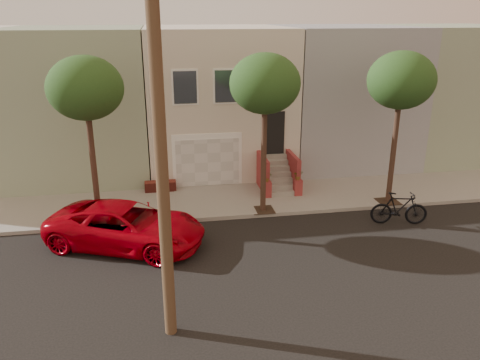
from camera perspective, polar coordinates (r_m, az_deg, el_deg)
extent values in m
plane|color=black|center=(16.04, 2.24, -9.75)|extent=(90.00, 90.00, 0.00)
cube|color=gray|center=(20.76, -0.82, -2.45)|extent=(40.00, 3.70, 0.15)
cube|color=beige|center=(25.40, -2.97, 9.99)|extent=(7.00, 8.00, 7.00)
cube|color=gray|center=(25.51, -18.51, 9.07)|extent=(6.50, 8.00, 7.00)
cube|color=gray|center=(27.06, 11.71, 10.21)|extent=(6.50, 8.00, 7.00)
cube|color=gray|center=(30.03, 23.52, 9.91)|extent=(6.50, 8.00, 7.00)
cube|color=white|center=(21.96, -3.93, 2.42)|extent=(3.20, 0.12, 2.50)
cube|color=silver|center=(21.94, -3.90, 2.12)|extent=(2.90, 0.06, 2.20)
cube|color=gray|center=(20.62, -3.29, -2.38)|extent=(3.20, 3.70, 0.02)
cube|color=maroon|center=(21.89, -9.51, -0.72)|extent=(1.40, 0.45, 0.44)
cube|color=black|center=(22.12, 4.06, 5.63)|extent=(1.00, 0.06, 2.00)
cube|color=#3F4751|center=(21.11, -6.60, 10.97)|extent=(1.00, 0.06, 1.40)
cube|color=white|center=(21.13, -6.60, 10.98)|extent=(1.15, 0.05, 1.55)
cube|color=#3F4751|center=(21.28, -1.67, 11.16)|extent=(1.00, 0.06, 1.40)
cube|color=white|center=(21.30, -1.67, 11.17)|extent=(1.15, 0.05, 1.55)
cube|color=#3F4751|center=(21.61, 3.15, 11.27)|extent=(1.00, 0.06, 1.40)
cube|color=white|center=(21.63, 3.14, 11.27)|extent=(1.15, 0.05, 1.55)
cube|color=gray|center=(21.16, 5.06, -1.59)|extent=(1.20, 0.28, 0.20)
cube|color=gray|center=(21.34, 4.89, -0.82)|extent=(1.20, 0.28, 0.20)
cube|color=gray|center=(21.53, 4.72, -0.07)|extent=(1.20, 0.28, 0.20)
cube|color=gray|center=(21.72, 4.55, 0.67)|extent=(1.20, 0.28, 0.20)
cube|color=gray|center=(21.91, 4.39, 1.40)|extent=(1.20, 0.28, 0.20)
cube|color=gray|center=(22.11, 4.22, 2.12)|extent=(1.20, 0.28, 0.20)
cube|color=gray|center=(22.31, 4.06, 2.82)|extent=(1.20, 0.28, 0.20)
cube|color=maroon|center=(21.53, 2.75, 0.83)|extent=(0.18, 1.96, 1.60)
cube|color=maroon|center=(21.86, 6.34, 1.02)|extent=(0.18, 1.96, 1.60)
cube|color=maroon|center=(20.87, 3.25, -1.11)|extent=(0.35, 0.35, 0.70)
imported|color=#1C3F16|center=(20.68, 3.28, 0.38)|extent=(0.40, 0.35, 0.45)
cube|color=maroon|center=(21.22, 6.94, -0.87)|extent=(0.35, 0.35, 0.70)
imported|color=#1C3F16|center=(21.02, 7.00, 0.60)|extent=(0.41, 0.35, 0.45)
cube|color=#2D2116|center=(19.34, -16.48, -4.75)|extent=(0.90, 0.90, 0.02)
cylinder|color=#332117|center=(18.61, -17.09, 1.15)|extent=(0.22, 0.22, 4.20)
ellipsoid|color=#1C3F16|center=(17.93, -18.06, 10.44)|extent=(2.70, 2.57, 2.29)
cube|color=#2D2116|center=(19.59, 2.75, -3.60)|extent=(0.90, 0.90, 0.02)
cylinder|color=#332117|center=(18.87, 2.85, 2.26)|extent=(0.22, 0.22, 4.20)
ellipsoid|color=#1C3F16|center=(18.20, 3.01, 11.47)|extent=(2.70, 2.57, 2.29)
cube|color=#2D2116|center=(21.40, 17.29, -2.46)|extent=(0.90, 0.90, 0.02)
cylinder|color=#332117|center=(20.74, 17.87, 2.92)|extent=(0.22, 0.22, 4.20)
ellipsoid|color=#1C3F16|center=(20.14, 18.77, 11.26)|extent=(2.70, 2.57, 2.29)
cylinder|color=#4E3324|center=(10.85, -9.52, 4.09)|extent=(0.30, 0.30, 10.00)
imported|color=#B0000E|center=(17.18, -13.48, -5.37)|extent=(6.07, 4.48, 1.53)
imported|color=black|center=(19.44, 18.53, -3.24)|extent=(2.26, 1.08, 1.31)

